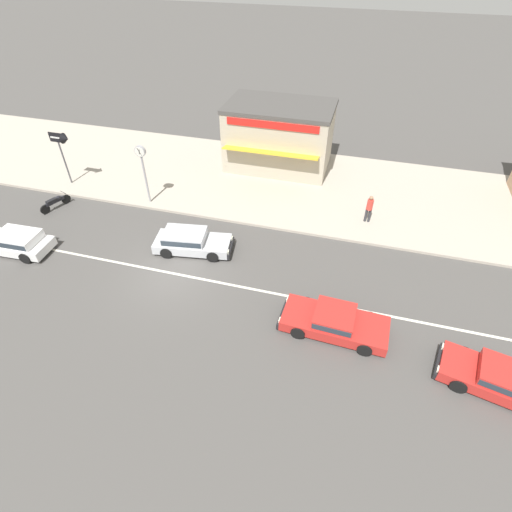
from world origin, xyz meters
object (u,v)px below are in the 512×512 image
at_px(hatchback_silver_1, 190,241).
at_px(sedan_red_4, 500,379).
at_px(sedan_red_2, 334,321).
at_px(motorcycle_0, 55,202).
at_px(arrow_signboard, 64,142).
at_px(shopfront_mid_block, 279,136).
at_px(hatchback_white_3, 15,241).
at_px(street_clock, 142,161).
at_px(pedestrian_near_clock, 369,207).

distance_m(hatchback_silver_1, sedan_red_4, 14.66).
bearing_deg(hatchback_silver_1, sedan_red_4, -17.86).
height_order(sedan_red_2, sedan_red_4, same).
distance_m(sedan_red_2, motorcycle_0, 17.79).
distance_m(arrow_signboard, shopfront_mid_block, 13.41).
distance_m(sedan_red_2, hatchback_white_3, 16.51).
height_order(hatchback_silver_1, sedan_red_2, hatchback_silver_1).
bearing_deg(sedan_red_4, street_clock, 156.21).
height_order(sedan_red_2, motorcycle_0, sedan_red_2).
height_order(hatchback_white_3, sedan_red_4, hatchback_white_3).
relative_size(street_clock, arrow_signboard, 1.06).
height_order(hatchback_silver_1, arrow_signboard, arrow_signboard).
height_order(sedan_red_2, street_clock, street_clock).
bearing_deg(hatchback_white_3, sedan_red_2, -3.19).
xyz_separation_m(sedan_red_4, shopfront_mid_block, (-11.65, 14.70, 1.72)).
distance_m(hatchback_silver_1, hatchback_white_3, 8.99).
height_order(street_clock, pedestrian_near_clock, street_clock).
relative_size(hatchback_silver_1, hatchback_white_3, 1.04).
distance_m(hatchback_white_3, street_clock, 7.79).
bearing_deg(hatchback_silver_1, hatchback_white_3, -164.15).
bearing_deg(hatchback_silver_1, sedan_red_2, -23.31).
bearing_deg(hatchback_silver_1, street_clock, 139.81).
relative_size(motorcycle_0, street_clock, 0.52).
bearing_deg(sedan_red_2, hatchback_silver_1, 156.69).
bearing_deg(shopfront_mid_block, pedestrian_near_clock, -39.80).
xyz_separation_m(sedan_red_4, pedestrian_near_clock, (-5.25, 9.38, 0.57)).
xyz_separation_m(hatchback_white_3, sedan_red_4, (22.60, -2.04, -0.06)).
height_order(sedan_red_2, pedestrian_near_clock, pedestrian_near_clock).
relative_size(hatchback_white_3, arrow_signboard, 1.18).
relative_size(sedan_red_2, street_clock, 1.26).
relative_size(sedan_red_2, pedestrian_near_clock, 2.76).
relative_size(sedan_red_4, shopfront_mid_block, 0.65).
bearing_deg(shopfront_mid_block, sedan_red_4, -51.62).
distance_m(pedestrian_near_clock, shopfront_mid_block, 8.40).
xyz_separation_m(hatchback_white_3, pedestrian_near_clock, (17.35, 7.34, 0.52)).
distance_m(hatchback_silver_1, street_clock, 5.81).
bearing_deg(sedan_red_4, shopfront_mid_block, 128.38).
xyz_separation_m(arrow_signboard, shopfront_mid_block, (11.94, 6.06, -0.76)).
xyz_separation_m(hatchback_silver_1, pedestrian_near_clock, (8.70, 4.88, 0.52)).
bearing_deg(pedestrian_near_clock, hatchback_silver_1, -150.71).
xyz_separation_m(sedan_red_2, sedan_red_4, (6.12, -1.12, -0.00)).
distance_m(hatchback_white_3, pedestrian_near_clock, 18.84).
relative_size(street_clock, shopfront_mid_block, 0.52).
relative_size(hatchback_silver_1, arrow_signboard, 1.22).
distance_m(sedan_red_4, shopfront_mid_block, 18.84).
xyz_separation_m(arrow_signboard, pedestrian_near_clock, (18.33, 0.73, -1.91)).
distance_m(arrow_signboard, pedestrian_near_clock, 18.45).
relative_size(hatchback_silver_1, shopfront_mid_block, 0.61).
distance_m(sedan_red_2, shopfront_mid_block, 14.77).
bearing_deg(sedan_red_4, pedestrian_near_clock, 119.25).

